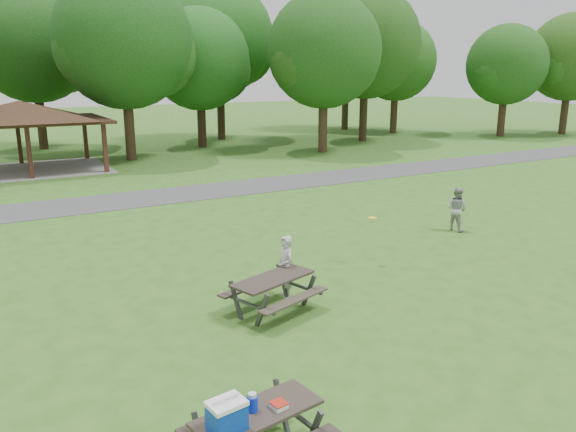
# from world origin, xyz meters

# --- Properties ---
(ground) EXTENTS (160.00, 160.00, 0.00)m
(ground) POSITION_xyz_m (0.00, 0.00, 0.00)
(ground) COLOR #31611B
(ground) RESTS_ON ground
(asphalt_path) EXTENTS (120.00, 3.20, 0.02)m
(asphalt_path) POSITION_xyz_m (0.00, 14.00, 0.01)
(asphalt_path) COLOR #414144
(asphalt_path) RESTS_ON ground
(pavilion) EXTENTS (8.60, 7.01, 3.76)m
(pavilion) POSITION_xyz_m (-4.00, 24.00, 3.06)
(pavilion) COLOR #332212
(pavilion) RESTS_ON ground
(tree_row_e) EXTENTS (8.40, 8.00, 11.02)m
(tree_row_e) POSITION_xyz_m (2.10, 25.03, 6.78)
(tree_row_e) COLOR #322316
(tree_row_e) RESTS_ON ground
(tree_row_f) EXTENTS (7.35, 7.00, 9.55)m
(tree_row_f) POSITION_xyz_m (8.09, 28.53, 5.84)
(tree_row_f) COLOR black
(tree_row_f) RESTS_ON ground
(tree_row_g) EXTENTS (7.77, 7.40, 10.25)m
(tree_row_g) POSITION_xyz_m (14.09, 22.03, 6.33)
(tree_row_g) COLOR #302215
(tree_row_g) RESTS_ON ground
(tree_row_h) EXTENTS (8.61, 8.20, 11.37)m
(tree_row_h) POSITION_xyz_m (20.10, 25.53, 7.03)
(tree_row_h) COLOR black
(tree_row_h) RESTS_ON ground
(tree_row_i) EXTENTS (7.14, 6.80, 9.52)m
(tree_row_i) POSITION_xyz_m (26.08, 29.03, 5.91)
(tree_row_i) COLOR #312316
(tree_row_i) RESTS_ON ground
(tree_row_j) EXTENTS (6.72, 6.40, 8.96)m
(tree_row_j) POSITION_xyz_m (32.08, 22.53, 5.56)
(tree_row_j) COLOR #311F15
(tree_row_j) RESTS_ON ground
(tree_deep_b) EXTENTS (8.40, 8.00, 11.13)m
(tree_deep_b) POSITION_xyz_m (-1.90, 33.03, 6.89)
(tree_deep_b) COLOR black
(tree_deep_b) RESTS_ON ground
(tree_deep_c) EXTENTS (8.82, 8.40, 11.90)m
(tree_deep_c) POSITION_xyz_m (11.10, 32.03, 7.44)
(tree_deep_c) COLOR black
(tree_deep_c) RESTS_ON ground
(tree_deep_d) EXTENTS (8.40, 8.00, 11.27)m
(tree_deep_d) POSITION_xyz_m (24.10, 33.53, 7.03)
(tree_deep_d) COLOR black
(tree_deep_d) RESTS_ON ground
(tree_flank_right) EXTENTS (7.56, 7.20, 9.97)m
(tree_flank_right) POSITION_xyz_m (38.09, 21.03, 6.15)
(tree_flank_right) COLOR black
(tree_flank_right) RESTS_ON ground
(picnic_table_near) EXTENTS (2.00, 1.69, 1.26)m
(picnic_table_near) POSITION_xyz_m (-3.83, -3.32, 0.72)
(picnic_table_near) COLOR #2D2520
(picnic_table_near) RESTS_ON ground
(picnic_table_middle) EXTENTS (2.34, 2.09, 0.85)m
(picnic_table_middle) POSITION_xyz_m (-1.11, 1.01, 0.63)
(picnic_table_middle) COLOR #2B231F
(picnic_table_middle) RESTS_ON ground
(frisbee_in_flight) EXTENTS (0.25, 0.25, 0.02)m
(frisbee_in_flight) POSITION_xyz_m (2.84, 2.51, 1.35)
(frisbee_in_flight) COLOR yellow
(frisbee_in_flight) RESTS_ON ground
(frisbee_thrower) EXTENTS (0.41, 0.59, 1.55)m
(frisbee_thrower) POSITION_xyz_m (-0.46, 1.59, 0.77)
(frisbee_thrower) COLOR #AFAFB2
(frisbee_thrower) RESTS_ON ground
(frisbee_catcher) EXTENTS (0.71, 0.83, 1.50)m
(frisbee_catcher) POSITION_xyz_m (7.51, 3.81, 0.75)
(frisbee_catcher) COLOR #A4A4A6
(frisbee_catcher) RESTS_ON ground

